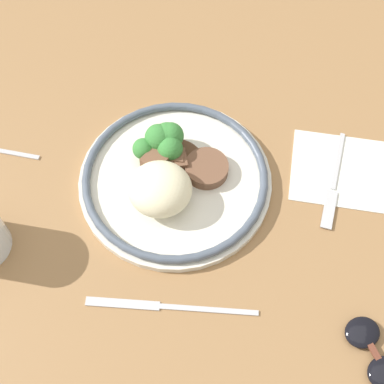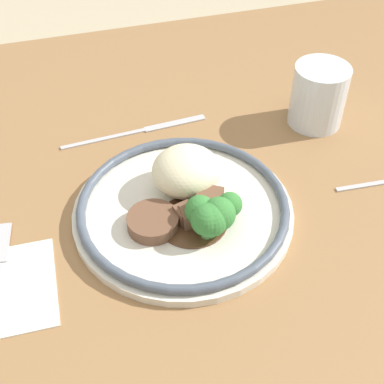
% 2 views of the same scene
% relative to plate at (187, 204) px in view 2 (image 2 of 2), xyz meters
% --- Properties ---
extents(ground_plane, '(8.00, 8.00, 0.00)m').
position_rel_plate_xyz_m(ground_plane, '(0.03, -0.01, -0.07)').
color(ground_plane, tan).
extents(dining_table, '(1.29, 1.06, 0.05)m').
position_rel_plate_xyz_m(dining_table, '(0.03, -0.01, -0.05)').
color(dining_table, olive).
rests_on(dining_table, ground).
extents(plate, '(0.28, 0.28, 0.07)m').
position_rel_plate_xyz_m(plate, '(0.00, 0.00, 0.00)').
color(plate, silver).
rests_on(plate, dining_table).
extents(juice_glass, '(0.08, 0.08, 0.10)m').
position_rel_plate_xyz_m(juice_glass, '(0.25, 0.14, 0.02)').
color(juice_glass, '#F4AD19').
rests_on(juice_glass, dining_table).
extents(fork, '(0.04, 0.17, 0.00)m').
position_rel_plate_xyz_m(fork, '(-0.24, -0.02, -0.02)').
color(fork, '#B7B7BC').
rests_on(fork, napkin).
extents(knife, '(0.23, 0.02, 0.00)m').
position_rel_plate_xyz_m(knife, '(-0.02, 0.19, -0.02)').
color(knife, '#B7B7BC').
rests_on(knife, dining_table).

